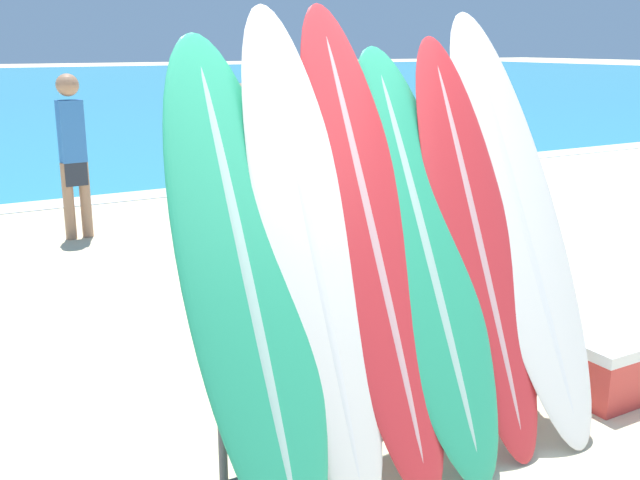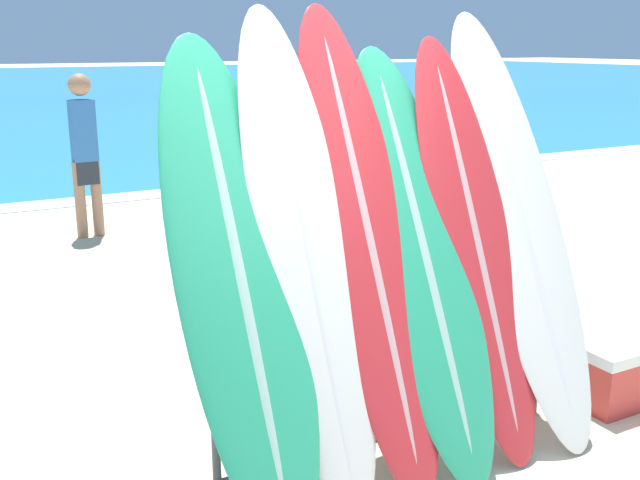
{
  "view_description": "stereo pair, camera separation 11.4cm",
  "coord_description": "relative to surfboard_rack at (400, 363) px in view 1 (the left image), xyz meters",
  "views": [
    {
      "loc": [
        -1.84,
        -2.19,
        2.06
      ],
      "look_at": [
        0.24,
        1.41,
        0.96
      ],
      "focal_mm": 42.0,
      "sensor_mm": 36.0,
      "label": 1
    },
    {
      "loc": [
        -1.74,
        -2.24,
        2.06
      ],
      "look_at": [
        0.24,
        1.41,
        0.96
      ],
      "focal_mm": 42.0,
      "sensor_mm": 36.0,
      "label": 2
    }
  ],
  "objects": [
    {
      "name": "surfboard_rack",
      "position": [
        0.0,
        0.0,
        0.0
      ],
      "size": [
        1.97,
        0.04,
        0.94
      ],
      "color": "#47474C",
      "rests_on": "ground_plane"
    },
    {
      "name": "surfboard_slot_0",
      "position": [
        -0.82,
        0.03,
        0.56
      ],
      "size": [
        0.58,
        1.1,
        2.12
      ],
      "color": "#289E70",
      "rests_on": "ground_plane"
    },
    {
      "name": "surfboard_slot_1",
      "position": [
        -0.48,
        0.06,
        0.62
      ],
      "size": [
        0.49,
        1.04,
        2.25
      ],
      "color": "silver",
      "rests_on": "ground_plane"
    },
    {
      "name": "surfboard_slot_2",
      "position": [
        -0.14,
        0.07,
        0.63
      ],
      "size": [
        0.5,
        1.11,
        2.27
      ],
      "color": "red",
      "rests_on": "ground_plane"
    },
    {
      "name": "surfboard_slot_3",
      "position": [
        0.15,
        0.02,
        0.53
      ],
      "size": [
        0.57,
        1.08,
        2.06
      ],
      "color": "#289E70",
      "rests_on": "ground_plane"
    },
    {
      "name": "surfboard_slot_4",
      "position": [
        0.49,
        0.03,
        0.55
      ],
      "size": [
        0.49,
        0.97,
        2.11
      ],
      "color": "red",
      "rests_on": "ground_plane"
    },
    {
      "name": "surfboard_slot_5",
      "position": [
        0.83,
        0.07,
        0.62
      ],
      "size": [
        0.57,
        1.15,
        2.24
      ],
      "color": "silver",
      "rests_on": "ground_plane"
    },
    {
      "name": "person_near_water",
      "position": [
        -0.4,
        5.35,
        0.45
      ],
      "size": [
        0.3,
        0.23,
        1.75
      ],
      "rotation": [
        0.0,
        0.0,
        3.21
      ],
      "color": "#A87A5B",
      "rests_on": "ground_plane"
    },
    {
      "name": "person_far_left",
      "position": [
        0.22,
        2.3,
        0.47
      ],
      "size": [
        0.3,
        0.24,
        1.78
      ],
      "rotation": [
        0.0,
        0.0,
        3.36
      ],
      "color": "#846047",
      "rests_on": "ground_plane"
    },
    {
      "name": "cooler_box",
      "position": [
        1.48,
        -0.16,
        -0.31
      ],
      "size": [
        0.53,
        0.31,
        0.38
      ],
      "color": "red",
      "rests_on": "ground_plane"
    }
  ]
}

